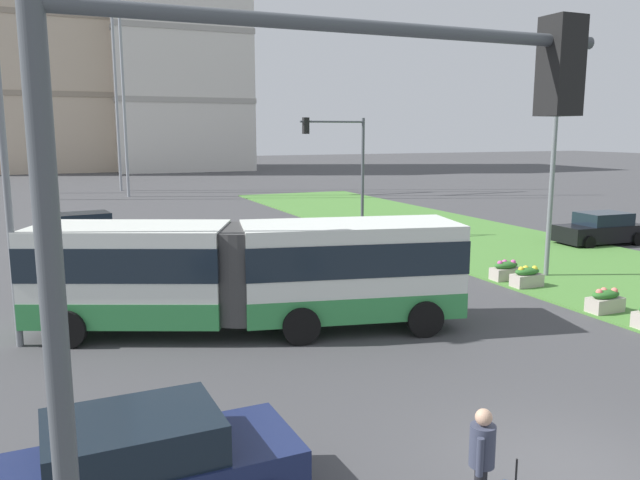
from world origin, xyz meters
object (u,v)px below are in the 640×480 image
(flower_planter_3, at_px, (527,277))
(traffic_light_near_left, at_px, (264,288))
(articulated_bus, at_px, (249,272))
(apartment_tower_centre, at_px, (173,5))
(car_black_sedan, at_px, (601,229))
(traffic_light_far_right, at_px, (343,157))
(streetlight_median, at_px, (554,139))
(flower_planter_2, at_px, (605,301))
(flower_planter_4, at_px, (506,270))
(car_white_van, at_px, (87,229))
(pedestrian_crossing, at_px, (482,459))
(streetlight_left, at_px, (2,130))
(car_navy_sedan, at_px, (143,470))

(flower_planter_3, bearing_deg, traffic_light_near_left, -137.20)
(articulated_bus, distance_m, apartment_tower_centre, 81.57)
(car_black_sedan, bearing_deg, traffic_light_far_right, 149.17)
(traffic_light_near_left, xyz_separation_m, streetlight_median, (15.84, 14.00, 0.81))
(flower_planter_2, bearing_deg, flower_planter_4, 90.00)
(flower_planter_2, relative_size, flower_planter_3, 1.00)
(traffic_light_near_left, bearing_deg, car_white_van, 89.82)
(pedestrian_crossing, xyz_separation_m, streetlight_left, (-6.32, 10.85, 4.53))
(flower_planter_4, bearing_deg, articulated_bus, -170.33)
(flower_planter_3, distance_m, traffic_light_near_left, 19.42)
(flower_planter_4, relative_size, traffic_light_near_left, 0.17)
(traffic_light_near_left, bearing_deg, car_black_sedan, 38.29)
(traffic_light_far_right, bearing_deg, streetlight_left, -141.68)
(articulated_bus, height_order, flower_planter_3, articulated_bus)
(apartment_tower_centre, bearing_deg, car_black_sedan, -84.22)
(pedestrian_crossing, distance_m, flower_planter_3, 14.48)
(articulated_bus, distance_m, car_navy_sedan, 8.80)
(car_navy_sedan, xyz_separation_m, traffic_light_far_right, (12.84, 20.53, 3.46))
(traffic_light_near_left, bearing_deg, apartment_tower_centre, 79.82)
(streetlight_left, bearing_deg, car_black_sedan, 11.32)
(car_white_van, height_order, streetlight_median, streetlight_median)
(flower_planter_4, height_order, streetlight_median, streetlight_median)
(flower_planter_3, bearing_deg, pedestrian_crossing, -133.72)
(car_black_sedan, bearing_deg, flower_planter_2, -136.37)
(articulated_bus, bearing_deg, flower_planter_4, 9.67)
(car_white_van, relative_size, flower_planter_4, 4.18)
(pedestrian_crossing, distance_m, streetlight_left, 13.35)
(car_navy_sedan, height_order, flower_planter_4, car_navy_sedan)
(flower_planter_2, bearing_deg, car_white_van, 126.17)
(pedestrian_crossing, relative_size, streetlight_left, 0.17)
(flower_planter_2, relative_size, apartment_tower_centre, 0.02)
(traffic_light_near_left, bearing_deg, car_navy_sedan, 95.23)
(traffic_light_near_left, relative_size, streetlight_left, 0.63)
(car_black_sedan, relative_size, flower_planter_3, 4.07)
(flower_planter_3, bearing_deg, apartment_tower_centre, 88.36)
(apartment_tower_centre, bearing_deg, traffic_light_near_left, -100.18)
(car_black_sedan, distance_m, car_navy_sedan, 27.60)
(articulated_bus, relative_size, traffic_light_far_right, 1.93)
(car_navy_sedan, xyz_separation_m, apartment_tower_centre, (16.55, 85.48, 22.37))
(articulated_bus, relative_size, apartment_tower_centre, 0.26)
(car_black_sedan, xyz_separation_m, flower_planter_2, (-9.44, -9.00, -0.33))
(car_black_sedan, distance_m, streetlight_median, 9.84)
(car_black_sedan, bearing_deg, car_navy_sedan, -149.53)
(pedestrian_crossing, xyz_separation_m, flower_planter_3, (10.00, 10.46, -0.58))
(traffic_light_far_right, height_order, streetlight_left, streetlight_left)
(car_navy_sedan, distance_m, pedestrian_crossing, 4.80)
(car_white_van, xyz_separation_m, flower_planter_2, (13.85, -18.95, -0.33))
(car_white_van, xyz_separation_m, streetlight_left, (-2.46, -15.11, 4.78))
(articulated_bus, height_order, streetlight_median, streetlight_median)
(articulated_bus, height_order, streetlight_left, streetlight_left)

